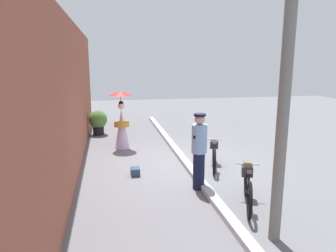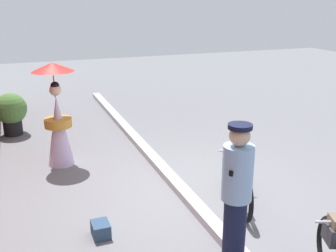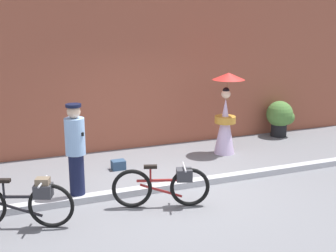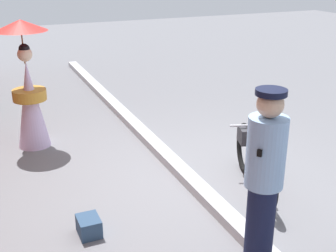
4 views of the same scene
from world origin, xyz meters
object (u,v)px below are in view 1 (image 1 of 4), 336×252
(potted_plant_by_door, at_px, (98,121))
(utility_pole, at_px, (285,91))
(person_with_parasol, at_px, (122,120))
(backpack_on_pavement, at_px, (136,171))
(bicycle_far_side, at_px, (214,154))
(person_officer, at_px, (199,149))
(bicycle_near_officer, at_px, (248,185))

(potted_plant_by_door, xyz_separation_m, utility_pole, (-8.09, -2.95, 1.86))
(person_with_parasol, xyz_separation_m, backpack_on_pavement, (-2.64, -0.20, -0.82))
(person_with_parasol, bearing_deg, bicycle_far_side, -136.27)
(potted_plant_by_door, relative_size, utility_pole, 0.20)
(person_officer, height_order, utility_pole, utility_pole)
(person_officer, height_order, potted_plant_by_door, person_officer)
(backpack_on_pavement, height_order, utility_pole, utility_pole)
(backpack_on_pavement, bearing_deg, bicycle_near_officer, -135.09)
(bicycle_near_officer, distance_m, person_officer, 1.30)
(bicycle_near_officer, xyz_separation_m, person_with_parasol, (4.70, 2.25, 0.51))
(bicycle_far_side, bearing_deg, bicycle_near_officer, 178.00)
(bicycle_far_side, xyz_separation_m, person_officer, (-1.31, 0.81, 0.54))
(potted_plant_by_door, distance_m, utility_pole, 8.81)
(bicycle_far_side, bearing_deg, potted_plant_by_door, 34.52)
(utility_pole, bearing_deg, bicycle_far_side, -3.01)
(person_with_parasol, bearing_deg, backpack_on_pavement, -175.63)
(potted_plant_by_door, bearing_deg, utility_pole, -159.95)
(bicycle_near_officer, distance_m, utility_pole, 2.35)
(backpack_on_pavement, xyz_separation_m, utility_pole, (-3.32, -1.94, 2.30))
(bicycle_near_officer, distance_m, backpack_on_pavement, 2.92)
(utility_pole, bearing_deg, person_officer, 15.72)
(bicycle_far_side, distance_m, potted_plant_by_door, 5.54)
(person_officer, bearing_deg, person_with_parasol, 22.11)
(bicycle_far_side, height_order, person_officer, person_officer)
(person_officer, relative_size, person_with_parasol, 0.91)
(bicycle_near_officer, bearing_deg, bicycle_far_side, -2.00)
(utility_pole, bearing_deg, potted_plant_by_door, 20.05)
(bicycle_far_side, height_order, person_with_parasol, person_with_parasol)
(person_officer, relative_size, backpack_on_pavement, 6.10)
(person_with_parasol, relative_size, backpack_on_pavement, 6.74)
(person_officer, bearing_deg, bicycle_far_side, -31.75)
(person_officer, xyz_separation_m, utility_pole, (-2.22, -0.62, 1.48))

